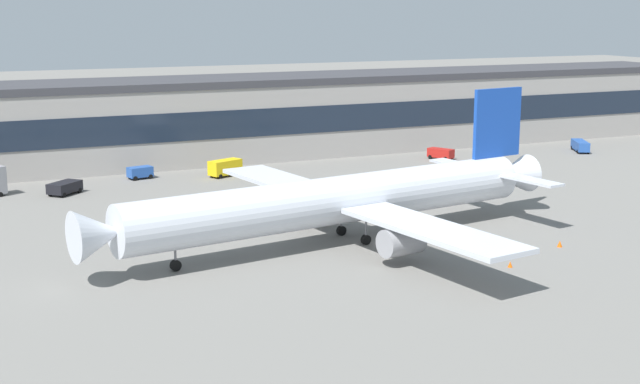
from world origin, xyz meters
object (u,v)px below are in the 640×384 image
(pushback_tractor, at_px, (65,187))
(belt_loader, at_px, (580,145))
(airliner, at_px, (342,200))
(follow_me_car, at_px, (440,153))
(baggage_tug, at_px, (140,172))
(crew_van, at_px, (226,167))
(traffic_cone_0, at_px, (560,244))
(traffic_cone_1, at_px, (510,264))

(pushback_tractor, relative_size, belt_loader, 0.80)
(airliner, bearing_deg, belt_loader, 29.99)
(follow_me_car, xyz_separation_m, baggage_tug, (-50.94, 3.73, -0.00))
(airliner, relative_size, crew_van, 10.40)
(belt_loader, bearing_deg, traffic_cone_0, -132.40)
(pushback_tractor, distance_m, baggage_tug, 13.93)
(airliner, distance_m, traffic_cone_1, 19.78)
(crew_van, bearing_deg, traffic_cone_0, -69.27)
(pushback_tractor, xyz_separation_m, traffic_cone_0, (44.95, -50.24, -0.70))
(belt_loader, distance_m, crew_van, 65.98)
(belt_loader, height_order, crew_van, crew_van)
(pushback_tractor, height_order, traffic_cone_0, pushback_tractor)
(crew_van, bearing_deg, traffic_cone_1, -79.38)
(airliner, distance_m, traffic_cone_0, 24.17)
(crew_van, relative_size, traffic_cone_1, 9.24)
(airliner, xyz_separation_m, follow_me_car, (38.82, 41.74, -3.71))
(follow_me_car, xyz_separation_m, traffic_cone_0, (-18.11, -53.37, -0.74))
(follow_me_car, distance_m, baggage_tug, 51.07)
(airliner, height_order, belt_loader, airliner)
(baggage_tug, relative_size, crew_van, 0.70)
(traffic_cone_0, bearing_deg, pushback_tractor, 131.82)
(follow_me_car, xyz_separation_m, traffic_cone_1, (-27.62, -57.40, -0.78))
(pushback_tractor, relative_size, traffic_cone_0, 7.46)
(baggage_tug, xyz_separation_m, traffic_cone_1, (23.32, -61.13, -0.78))
(pushback_tractor, distance_m, traffic_cone_1, 64.82)
(pushback_tractor, xyz_separation_m, traffic_cone_1, (35.44, -54.27, -0.74))
(traffic_cone_1, bearing_deg, crew_van, 100.62)
(baggage_tug, bearing_deg, traffic_cone_0, -60.10)
(pushback_tractor, bearing_deg, traffic_cone_0, -48.18)
(follow_me_car, distance_m, crew_van, 38.46)
(airliner, height_order, traffic_cone_0, airliner)
(crew_van, bearing_deg, pushback_tractor, -171.82)
(pushback_tractor, bearing_deg, belt_loader, -0.25)
(follow_me_car, distance_m, belt_loader, 27.63)
(crew_van, relative_size, traffic_cone_0, 7.97)
(follow_me_car, height_order, belt_loader, belt_loader)
(traffic_cone_0, bearing_deg, crew_van, 110.73)
(follow_me_car, height_order, traffic_cone_1, follow_me_car)
(crew_van, xyz_separation_m, traffic_cone_0, (20.35, -53.78, -1.10))
(airliner, xyz_separation_m, traffic_cone_0, (20.71, -11.63, -4.45))
(airliner, xyz_separation_m, belt_loader, (66.23, 38.22, -3.65))
(follow_me_car, bearing_deg, traffic_cone_0, -108.74)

